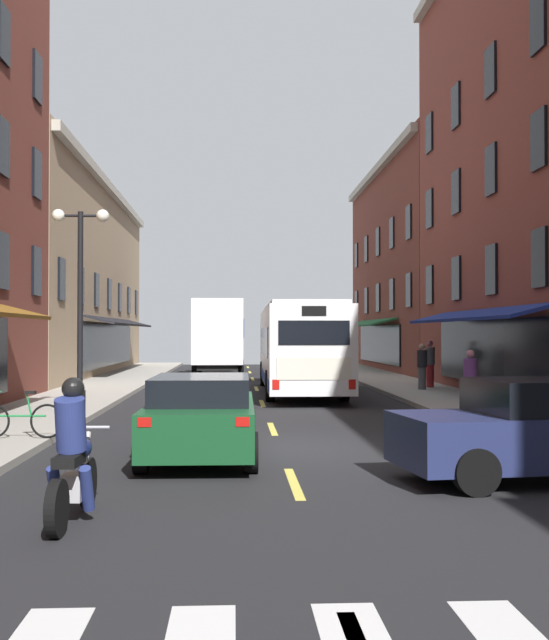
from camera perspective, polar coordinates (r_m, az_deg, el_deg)
The scene contains 12 objects.
ground_plane at distance 15.13m, azimuth 0.39°, elevation -9.37°, with size 34.80×80.00×0.10m, color black.
lane_centre_dashes at distance 14.87m, azimuth 0.45°, elevation -9.31°, with size 0.14×73.90×0.01m.
transit_bus at distance 28.77m, azimuth 1.78°, elevation -1.95°, with size 2.75×12.07×3.17m.
box_truck at distance 39.80m, azimuth -4.02°, elevation -1.27°, with size 2.50×7.00×3.78m.
sedan_near at distance 48.60m, azimuth -3.65°, elevation -2.72°, with size 1.92×4.57×1.28m.
sedan_mid at distance 13.99m, azimuth -5.25°, elevation -6.85°, with size 1.95×4.71×1.42m.
motorcycle_rider at distance 9.51m, azimuth -14.29°, elevation -9.74°, with size 0.62×2.07×1.66m.
bicycle_near at distance 16.15m, azimuth -17.80°, elevation -6.82°, with size 1.71×0.48×0.91m.
pedestrian_near at distance 30.35m, azimuth 11.08°, elevation -3.01°, with size 0.51×0.36×1.75m.
pedestrian_mid at distance 21.67m, azimuth 13.89°, elevation -4.15°, with size 0.36×0.36×1.59m.
pedestrian_far at distance 29.10m, azimuth 10.55°, elevation -3.26°, with size 0.36×0.36×1.65m.
street_lamp_twin at distance 20.40m, azimuth -13.78°, elevation 1.38°, with size 1.42×0.32×5.13m.
Camera 1 is at (-0.86, -14.94, 2.17)m, focal length 44.55 mm.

